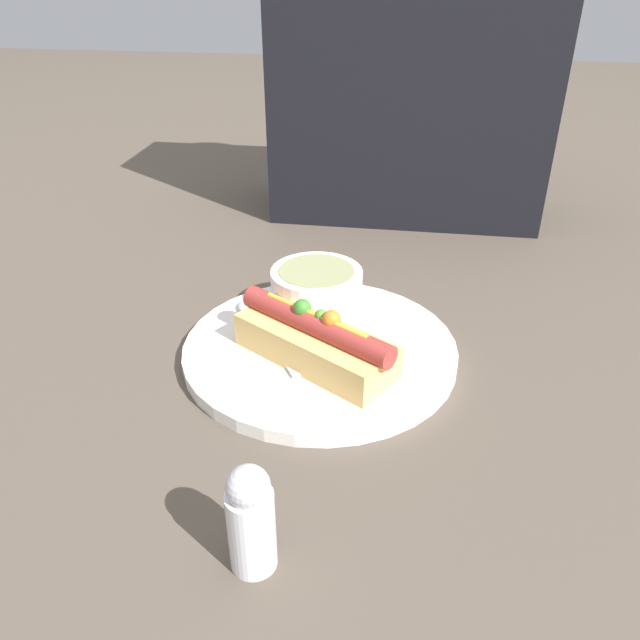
{
  "coord_description": "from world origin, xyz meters",
  "views": [
    {
      "loc": [
        0.08,
        -0.52,
        0.36
      ],
      "look_at": [
        0.0,
        0.0,
        0.04
      ],
      "focal_mm": 35.0,
      "sensor_mm": 36.0,
      "label": 1
    }
  ],
  "objects_px": {
    "salt_shaker": "(251,519)",
    "seated_diner": "(413,67)",
    "soup_bowl": "(317,288)",
    "spoon": "(257,317)",
    "hot_dog": "(318,340)"
  },
  "relations": [
    {
      "from": "hot_dog",
      "to": "seated_diner",
      "type": "bearing_deg",
      "value": 113.74
    },
    {
      "from": "hot_dog",
      "to": "spoon",
      "type": "relative_size",
      "value": 1.19
    },
    {
      "from": "soup_bowl",
      "to": "hot_dog",
      "type": "bearing_deg",
      "value": -80.36
    },
    {
      "from": "soup_bowl",
      "to": "seated_diner",
      "type": "distance_m",
      "value": 0.4
    },
    {
      "from": "hot_dog",
      "to": "spoon",
      "type": "distance_m",
      "value": 0.1
    },
    {
      "from": "salt_shaker",
      "to": "seated_diner",
      "type": "distance_m",
      "value": 0.7
    },
    {
      "from": "salt_shaker",
      "to": "seated_diner",
      "type": "bearing_deg",
      "value": 83.82
    },
    {
      "from": "soup_bowl",
      "to": "spoon",
      "type": "relative_size",
      "value": 0.7
    },
    {
      "from": "hot_dog",
      "to": "salt_shaker",
      "type": "relative_size",
      "value": 1.98
    },
    {
      "from": "spoon",
      "to": "soup_bowl",
      "type": "bearing_deg",
      "value": -93.05
    },
    {
      "from": "spoon",
      "to": "salt_shaker",
      "type": "bearing_deg",
      "value": 160.98
    },
    {
      "from": "soup_bowl",
      "to": "salt_shaker",
      "type": "xyz_separation_m",
      "value": [
        0.01,
        -0.32,
        0.0
      ]
    },
    {
      "from": "seated_diner",
      "to": "salt_shaker",
      "type": "bearing_deg",
      "value": -96.18
    },
    {
      "from": "soup_bowl",
      "to": "salt_shaker",
      "type": "distance_m",
      "value": 0.32
    },
    {
      "from": "soup_bowl",
      "to": "seated_diner",
      "type": "xyz_separation_m",
      "value": [
        0.08,
        0.36,
        0.17
      ]
    }
  ]
}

